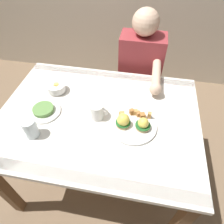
% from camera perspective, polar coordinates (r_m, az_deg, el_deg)
% --- Properties ---
extents(ground_plane, '(6.00, 6.00, 0.00)m').
position_cam_1_polar(ground_plane, '(1.82, -2.79, -16.59)').
color(ground_plane, '#7F664C').
extents(dining_table, '(1.20, 0.90, 0.74)m').
position_cam_1_polar(dining_table, '(1.28, -3.80, -3.93)').
color(dining_table, white).
rests_on(dining_table, ground_plane).
extents(eggs_benedict_plate, '(0.27, 0.27, 0.09)m').
position_cam_1_polar(eggs_benedict_plate, '(1.13, 5.84, -3.24)').
color(eggs_benedict_plate, white).
rests_on(eggs_benedict_plate, dining_table).
extents(fruit_bowl, '(0.12, 0.12, 0.06)m').
position_cam_1_polar(fruit_bowl, '(1.38, -15.56, 6.69)').
color(fruit_bowl, white).
rests_on(fruit_bowl, dining_table).
extents(coffee_mug, '(0.11, 0.08, 0.09)m').
position_cam_1_polar(coffee_mug, '(1.15, -4.46, 0.34)').
color(coffee_mug, white).
rests_on(coffee_mug, dining_table).
extents(fork, '(0.12, 0.13, 0.00)m').
position_cam_1_polar(fork, '(1.36, 1.10, 6.41)').
color(fork, silver).
rests_on(fork, dining_table).
extents(water_glass_near, '(0.07, 0.07, 0.11)m').
position_cam_1_polar(water_glass_near, '(1.15, -22.13, -4.54)').
color(water_glass_near, silver).
rests_on(water_glass_near, dining_table).
extents(side_plate, '(0.20, 0.20, 0.04)m').
position_cam_1_polar(side_plate, '(1.27, -18.89, 0.42)').
color(side_plate, white).
rests_on(side_plate, dining_table).
extents(diner_person, '(0.34, 0.54, 1.14)m').
position_cam_1_polar(diner_person, '(1.69, 7.99, 11.20)').
color(diner_person, '#33333D').
rests_on(diner_person, ground_plane).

